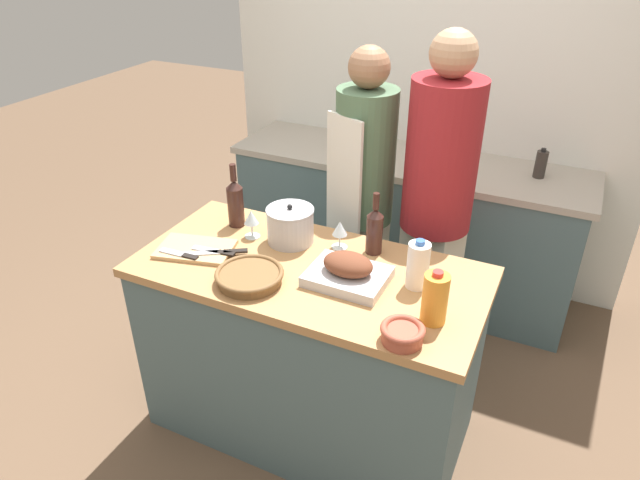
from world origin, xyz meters
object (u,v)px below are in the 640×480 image
Objects in this scene: cutting_board at (195,249)px; wine_glass_left at (340,230)px; mixing_bowl at (402,333)px; condiment_bottle_tall at (541,164)px; roasting_pan at (348,271)px; wicker_basket at (249,276)px; person_cook_aproned at (363,195)px; person_cook_guest at (437,200)px; condiment_bottle_short at (371,138)px; stock_pot at (290,225)px; knife_chef at (218,252)px; knife_bread at (215,251)px; wine_glass_right at (251,219)px; knife_paring at (180,254)px; wine_bottle_dark at (375,230)px; juice_jug at (435,298)px; milk_jug at (418,265)px; wine_bottle_green at (235,202)px.

wine_glass_left reaches higher than cutting_board.
mixing_bowl is 1.72m from condiment_bottle_tall.
roasting_pan reaches higher than wicker_basket.
person_cook_aproned is (0.49, 0.78, 0.03)m from cutting_board.
wine_glass_left is at bearing -120.20° from condiment_bottle_tall.
person_cook_guest reaches higher than condiment_bottle_tall.
cutting_board is 1.57m from condiment_bottle_short.
person_cook_aproned is (-0.08, 0.48, -0.05)m from wine_glass_left.
stock_pot reaches higher than wine_glass_left.
knife_chef is at bearing -131.23° from stock_pot.
roasting_pan is 0.41m from stock_pot.
stock_pot is 0.82m from mixing_bowl.
wicker_basket is 1.66m from condiment_bottle_short.
wine_glass_left is 0.55m from knife_bread.
stock_pot is 1.61× the size of wine_glass_right.
roasting_pan is 0.41m from mixing_bowl.
wicker_basket is 1.48× the size of knife_paring.
cutting_board is at bearing -98.60° from condiment_bottle_short.
wine_glass_right is (-0.54, 0.15, 0.05)m from roasting_pan.
wicker_basket is 2.15× the size of wine_glass_left.
wine_bottle_dark reaches higher than mixing_bowl.
juice_jug is at bearing -21.34° from stock_pot.
juice_jug reaches higher than milk_jug.
wine_glass_left reaches higher than mixing_bowl.
milk_jug is 0.42m from wine_glass_left.
wine_bottle_dark is at bearing 28.63° from knife_chef.
wine_glass_left is 0.54m from knife_chef.
wine_bottle_green is at bearing -135.19° from condiment_bottle_tall.
mixing_bowl is 0.64× the size of knife_chef.
wine_glass_left reaches higher than wicker_basket.
milk_jug is at bearing -4.22° from wine_glass_right.
condiment_bottle_tall reaches higher than wine_glass_right.
wine_bottle_green is 1.65× the size of knife_paring.
milk_jug is (-0.12, 0.19, -0.00)m from juice_jug.
wine_glass_right is 0.71× the size of knife_paring.
stock_pot is 1.57× the size of condiment_bottle_short.
condiment_bottle_short is (0.23, 1.55, 0.05)m from cutting_board.
knife_paring is at bearing -96.55° from person_cook_aproned.
wine_bottle_green reaches higher than wicker_basket.
roasting_pan is 1.55m from condiment_bottle_short.
wine_bottle_dark is 0.16× the size of person_cook_guest.
knife_paring is (-0.73, -0.41, -0.09)m from wine_bottle_dark.
cutting_board is 0.08m from knife_paring.
stock_pot is at bearing 152.54° from roasting_pan.
wicker_basket is 0.51m from wine_bottle_green.
cutting_board is at bearing -176.22° from knife_bread.
roasting_pan is at bearing -111.39° from condiment_bottle_tall.
condiment_bottle_tall is (0.92, 1.25, -0.01)m from stock_pot.
condiment_bottle_tall is (1.10, 1.29, -0.02)m from wine_glass_right.
juice_jug reaches higher than wine_glass_left.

